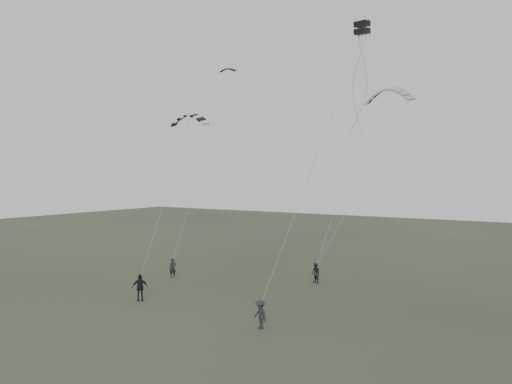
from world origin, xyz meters
The scene contains 9 objects.
ground centered at (0.00, 0.00, 0.00)m, with size 140.00×140.00×0.00m, color #2E3A25.
flyer_left centered at (-6.66, 4.54, 0.76)m, with size 0.55×0.36×1.51m, color black.
flyer_right centered at (4.00, 8.71, 0.77)m, with size 0.75×0.58×1.54m, color #232328.
flyer_center centered at (-3.49, -2.18, 0.87)m, with size 1.02×0.42×1.74m, color black.
flyer_far centered at (6.33, -3.01, 0.77)m, with size 1.00×0.57×1.54m, color #232327.
kite_dark_small centered at (-5.35, 10.34, 17.52)m, with size 1.40×0.42×0.48m, color black, non-canonical shape.
kite_pale_large centered at (7.86, 13.81, 15.06)m, with size 3.93×0.88×1.62m, color #A5A8AA, non-canonical shape.
kite_striped centered at (-3.44, 2.85, 12.61)m, with size 2.95×0.74×1.16m, color black, non-canonical shape.
kite_box centered at (9.47, 3.54, 17.11)m, with size 0.75×0.75×0.76m, color black, non-canonical shape.
Camera 1 is at (20.31, -25.47, 8.26)m, focal length 35.00 mm.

